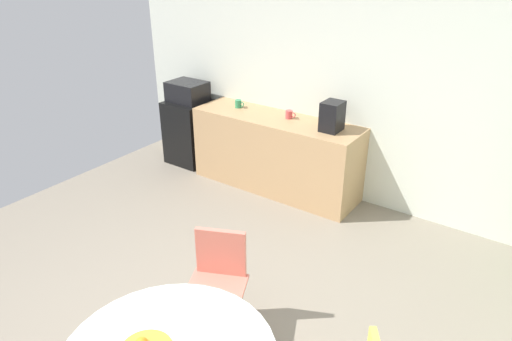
{
  "coord_description": "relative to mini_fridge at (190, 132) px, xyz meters",
  "views": [
    {
      "loc": [
        1.99,
        -1.63,
        2.69
      ],
      "look_at": [
        -0.06,
        1.29,
        0.95
      ],
      "focal_mm": 32.43,
      "sensor_mm": 36.0,
      "label": 1
    }
  ],
  "objects": [
    {
      "name": "mug_red",
      "position": [
        0.79,
        0.05,
        0.52
      ],
      "size": [
        0.13,
        0.08,
        0.09
      ],
      "color": "#338C59",
      "rests_on": "counter_block"
    },
    {
      "name": "chair_coral",
      "position": [
        2.3,
        -2.2,
        0.1
      ],
      "size": [
        0.56,
        0.56,
        0.83
      ],
      "color": "silver",
      "rests_on": "ground_plane"
    },
    {
      "name": "coffee_maker",
      "position": [
        2.08,
        0.0,
        0.64
      ],
      "size": [
        0.2,
        0.24,
        0.32
      ],
      "primitive_type": "cube",
      "color": "black",
      "rests_on": "counter_block"
    },
    {
      "name": "wall_back",
      "position": [
        2.11,
        0.35,
        0.88
      ],
      "size": [
        6.0,
        0.1,
        2.6
      ],
      "primitive_type": "cube",
      "color": "silver",
      "rests_on": "ground_plane"
    },
    {
      "name": "counter_block",
      "position": [
        1.38,
        0.0,
        0.03
      ],
      "size": [
        2.06,
        0.6,
        0.9
      ],
      "primitive_type": "cube",
      "color": "tan",
      "rests_on": "ground_plane"
    },
    {
      "name": "mini_fridge",
      "position": [
        0.0,
        0.0,
        0.0
      ],
      "size": [
        0.54,
        0.54,
        0.85
      ],
      "primitive_type": "cube",
      "color": "black",
      "rests_on": "ground_plane"
    },
    {
      "name": "microwave",
      "position": [
        0.0,
        0.0,
        0.55
      ],
      "size": [
        0.48,
        0.38,
        0.26
      ],
      "primitive_type": "cube",
      "color": "black",
      "rests_on": "mini_fridge"
    },
    {
      "name": "mug_green",
      "position": [
        2.06,
        0.06,
        0.52
      ],
      "size": [
        0.13,
        0.08,
        0.09
      ],
      "color": "#D84C4C",
      "rests_on": "counter_block"
    },
    {
      "name": "mug_white",
      "position": [
        1.51,
        0.07,
        0.52
      ],
      "size": [
        0.13,
        0.08,
        0.09
      ],
      "color": "#D84C4C",
      "rests_on": "counter_block"
    }
  ]
}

